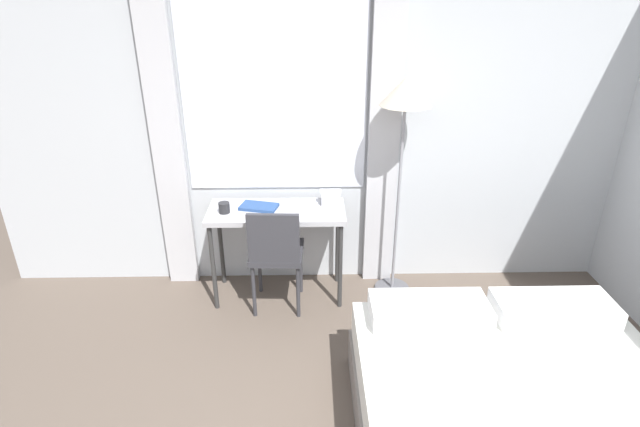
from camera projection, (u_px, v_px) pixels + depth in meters
The scene contains 7 objects.
wall_back_with_window at pixel (330, 126), 3.89m from camera, with size 5.56×0.13×2.70m.
desk at pixel (277, 219), 3.89m from camera, with size 1.06×0.45×0.78m.
desk_chair at pixel (276, 251), 3.78m from camera, with size 0.42×0.42×0.88m.
standing_lamp at pixel (405, 112), 3.58m from camera, with size 0.38×0.38×1.78m.
telephone at pixel (330, 197), 3.94m from camera, with size 0.17×0.14×0.11m.
book at pixel (259, 207), 3.87m from camera, with size 0.32×0.23×0.02m.
mug at pixel (224, 208), 3.79m from camera, with size 0.08×0.08×0.08m.
Camera 1 is at (-0.22, -1.02, 2.38)m, focal length 28.00 mm.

